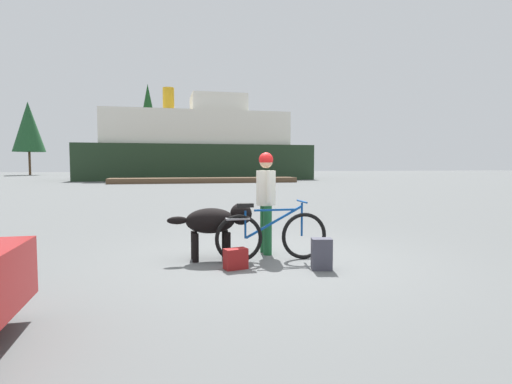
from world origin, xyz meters
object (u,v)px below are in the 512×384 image
object	(u,v)px
bicycle	(271,235)
ferry_boat	(197,147)
dog	(216,221)
person_cyclist	(266,193)
handbag_pannier	(236,259)
backpack	(322,254)
sailboat_moored	(279,173)

from	to	relation	value
bicycle	ferry_boat	bearing A→B (deg)	86.78
dog	ferry_boat	world-z (taller)	ferry_boat
person_cyclist	handbag_pannier	xyz separation A→B (m)	(-0.67, -0.89, -0.86)
bicycle	dog	bearing A→B (deg)	159.53
backpack	handbag_pannier	world-z (taller)	backpack
backpack	handbag_pannier	xyz separation A→B (m)	(-1.17, 0.30, -0.08)
backpack	sailboat_moored	bearing A→B (deg)	74.43
bicycle	dog	distance (m)	0.89
handbag_pannier	sailboat_moored	xyz separation A→B (m)	(12.91, 41.83, 0.34)
backpack	sailboat_moored	world-z (taller)	sailboat_moored
dog	handbag_pannier	xyz separation A→B (m)	(0.19, -0.67, -0.45)
backpack	dog	bearing A→B (deg)	144.50
bicycle	sailboat_moored	xyz separation A→B (m)	(12.29, 41.47, 0.09)
bicycle	ferry_boat	size ratio (longest dim) A/B	0.08
bicycle	backpack	size ratio (longest dim) A/B	3.99
dog	ferry_boat	bearing A→B (deg)	85.45
bicycle	handbag_pannier	size ratio (longest dim) A/B	5.52
backpack	handbag_pannier	distance (m)	1.22
dog	backpack	size ratio (longest dim) A/B	2.98
dog	sailboat_moored	bearing A→B (deg)	72.35
bicycle	ferry_boat	world-z (taller)	ferry_boat
dog	backpack	world-z (taller)	dog
handbag_pannier	sailboat_moored	bearing A→B (deg)	72.84
person_cyclist	sailboat_moored	bearing A→B (deg)	73.35
bicycle	handbag_pannier	distance (m)	0.76
person_cyclist	dog	size ratio (longest dim) A/B	1.27
bicycle	person_cyclist	world-z (taller)	person_cyclist
person_cyclist	backpack	xyz separation A→B (m)	(0.50, -1.20, -0.78)
dog	sailboat_moored	size ratio (longest dim) A/B	0.18
backpack	handbag_pannier	size ratio (longest dim) A/B	1.38
backpack	person_cyclist	bearing A→B (deg)	112.67
sailboat_moored	person_cyclist	bearing A→B (deg)	-106.65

